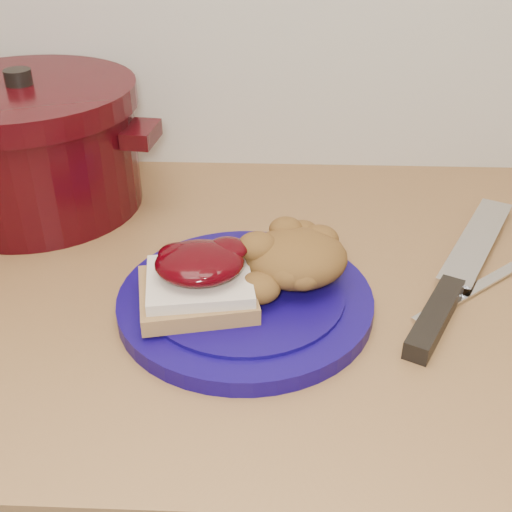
{
  "coord_description": "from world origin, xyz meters",
  "views": [
    {
      "loc": [
        0.03,
        0.92,
        1.29
      ],
      "look_at": [
        0.01,
        1.46,
        0.95
      ],
      "focal_mm": 45.0,
      "sensor_mm": 36.0,
      "label": 1
    }
  ],
  "objects_px": {
    "plate": "(245,301)",
    "butter_knife": "(469,292)",
    "dutch_oven": "(32,146)",
    "chef_knife": "(448,293)"
  },
  "relations": [
    {
      "from": "plate",
      "to": "dutch_oven",
      "type": "bearing_deg",
      "value": 141.76
    },
    {
      "from": "plate",
      "to": "butter_knife",
      "type": "distance_m",
      "value": 0.23
    },
    {
      "from": "chef_knife",
      "to": "butter_knife",
      "type": "height_order",
      "value": "chef_knife"
    },
    {
      "from": "chef_knife",
      "to": "butter_knife",
      "type": "bearing_deg",
      "value": -35.69
    },
    {
      "from": "plate",
      "to": "dutch_oven",
      "type": "relative_size",
      "value": 0.77
    },
    {
      "from": "chef_knife",
      "to": "dutch_oven",
      "type": "height_order",
      "value": "dutch_oven"
    },
    {
      "from": "butter_knife",
      "to": "chef_knife",
      "type": "bearing_deg",
      "value": 167.18
    },
    {
      "from": "plate",
      "to": "chef_knife",
      "type": "bearing_deg",
      "value": 5.56
    },
    {
      "from": "plate",
      "to": "chef_knife",
      "type": "relative_size",
      "value": 0.81
    },
    {
      "from": "dutch_oven",
      "to": "chef_knife",
      "type": "bearing_deg",
      "value": -22.39
    }
  ]
}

